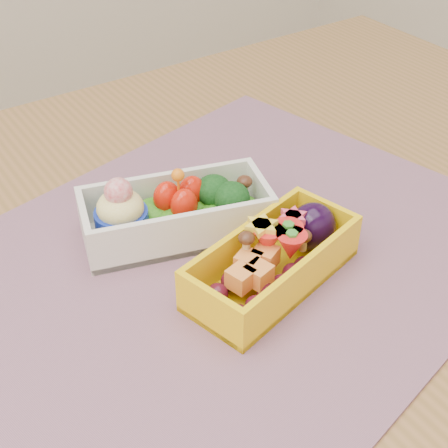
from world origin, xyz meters
TOP-DOWN VIEW (x-y plane):
  - table at (0.00, 0.00)m, footprint 1.20×0.80m
  - placemat at (-0.01, -0.03)m, footprint 0.65×0.55m
  - bento_white at (-0.02, 0.03)m, footprint 0.20×0.13m
  - bento_yellow at (0.02, -0.08)m, footprint 0.19×0.12m

SIDE VIEW (x-z plane):
  - table at x=0.00m, z-range 0.28..1.03m
  - placemat at x=-0.01m, z-range 0.75..0.75m
  - bento_yellow at x=0.02m, z-range 0.75..0.81m
  - bento_white at x=-0.02m, z-range 0.74..0.82m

